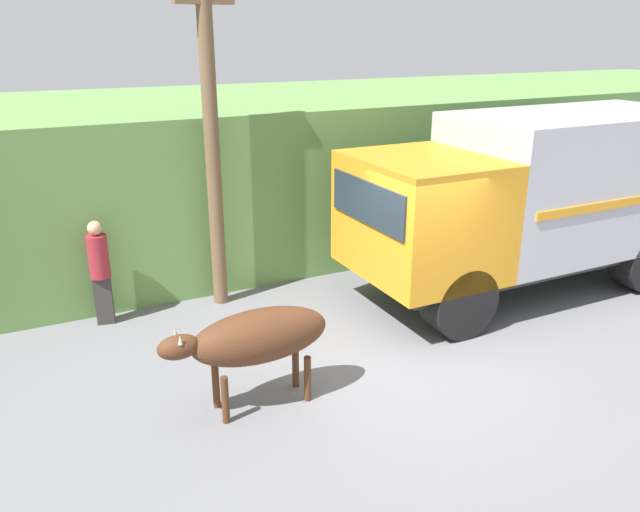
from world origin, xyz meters
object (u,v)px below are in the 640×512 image
brown_cow (257,337)px  pedestrian_on_hill (100,268)px  utility_pole (211,136)px  cargo_truck (538,194)px

brown_cow → pedestrian_on_hill: pedestrian_on_hill is taller
pedestrian_on_hill → utility_pole: bearing=-168.3°
brown_cow → utility_pole: utility_pole is taller
cargo_truck → utility_pole: (-5.21, 1.89, 1.11)m
pedestrian_on_hill → cargo_truck: bearing=177.2°
brown_cow → utility_pole: (0.56, 3.26, 1.92)m
utility_pole → cargo_truck: bearing=-19.9°
cargo_truck → pedestrian_on_hill: 7.42m
brown_cow → pedestrian_on_hill: bearing=124.1°
cargo_truck → utility_pole: utility_pole is taller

